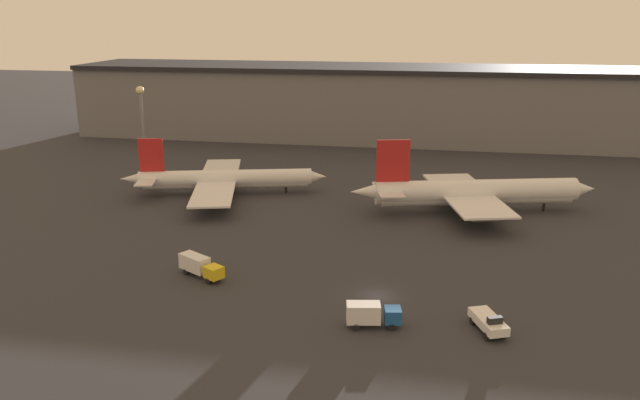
# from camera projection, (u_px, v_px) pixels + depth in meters

# --- Properties ---
(ground) EXTENTS (600.00, 600.00, 0.00)m
(ground) POSITION_uv_depth(u_px,v_px,m) (377.00, 296.00, 81.71)
(ground) COLOR #2D2D33
(terminal_building) EXTENTS (196.58, 30.00, 21.09)m
(terminal_building) POSITION_uv_depth(u_px,v_px,m) (412.00, 103.00, 180.67)
(terminal_building) COLOR slate
(terminal_building) RESTS_ON ground
(airplane_0) EXTENTS (41.27, 37.95, 11.78)m
(airplane_0) POSITION_uv_depth(u_px,v_px,m) (223.00, 179.00, 127.01)
(airplane_0) COLOR silver
(airplane_0) RESTS_ON ground
(airplane_1) EXTENTS (45.68, 30.62, 13.95)m
(airplane_1) POSITION_uv_depth(u_px,v_px,m) (474.00, 193.00, 114.95)
(airplane_1) COLOR silver
(airplane_1) RESTS_ON ground
(service_vehicle_0) EXTENTS (7.63, 5.64, 2.90)m
(service_vehicle_0) POSITION_uv_depth(u_px,v_px,m) (200.00, 266.00, 87.18)
(service_vehicle_0) COLOR gold
(service_vehicle_0) RESTS_ON ground
(service_vehicle_1) EXTENTS (4.50, 6.44, 2.58)m
(service_vehicle_1) POSITION_uv_depth(u_px,v_px,m) (489.00, 322.00, 72.20)
(service_vehicle_1) COLOR white
(service_vehicle_1) RESTS_ON ground
(service_vehicle_2) EXTENTS (6.65, 3.15, 2.99)m
(service_vehicle_2) POSITION_uv_depth(u_px,v_px,m) (371.00, 314.00, 73.11)
(service_vehicle_2) COLOR #195199
(service_vehicle_2) RESTS_ON ground
(lamp_post_0) EXTENTS (1.80, 1.80, 20.01)m
(lamp_post_0) POSITION_uv_depth(u_px,v_px,m) (142.00, 117.00, 141.01)
(lamp_post_0) COLOR slate
(lamp_post_0) RESTS_ON ground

